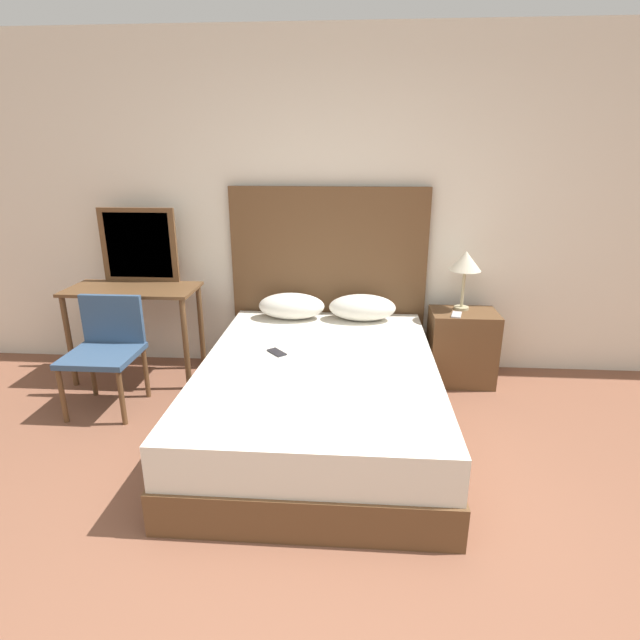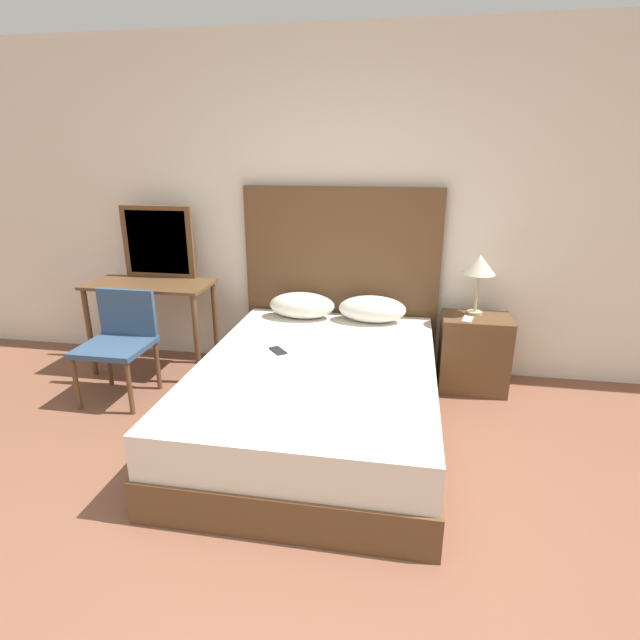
% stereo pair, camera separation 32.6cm
% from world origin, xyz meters
% --- Properties ---
extents(wall_back, '(10.00, 0.06, 2.70)m').
position_xyz_m(wall_back, '(0.00, 2.82, 1.35)').
color(wall_back, silver).
rests_on(wall_back, ground_plane).
extents(bed, '(1.54, 2.14, 0.50)m').
position_xyz_m(bed, '(-0.05, 1.65, 0.25)').
color(bed, brown).
rests_on(bed, ground_plane).
extents(headboard, '(1.62, 0.05, 1.53)m').
position_xyz_m(headboard, '(-0.05, 2.75, 0.77)').
color(headboard, brown).
rests_on(headboard, ground_plane).
extents(pillow_left, '(0.54, 0.29, 0.21)m').
position_xyz_m(pillow_left, '(-0.34, 2.53, 0.60)').
color(pillow_left, silver).
rests_on(pillow_left, bed).
extents(pillow_right, '(0.54, 0.29, 0.21)m').
position_xyz_m(pillow_right, '(0.23, 2.53, 0.60)').
color(pillow_right, silver).
rests_on(pillow_right, bed).
extents(phone_on_bed, '(0.15, 0.16, 0.01)m').
position_xyz_m(phone_on_bed, '(-0.35, 1.78, 0.50)').
color(phone_on_bed, '#232328').
rests_on(phone_on_bed, bed).
extents(nightstand, '(0.52, 0.37, 0.60)m').
position_xyz_m(nightstand, '(1.04, 2.49, 0.30)').
color(nightstand, brown).
rests_on(nightstand, ground_plane).
extents(table_lamp, '(0.25, 0.25, 0.47)m').
position_xyz_m(table_lamp, '(1.02, 2.56, 0.98)').
color(table_lamp, tan).
rests_on(table_lamp, nightstand).
extents(phone_on_nightstand, '(0.11, 0.16, 0.01)m').
position_xyz_m(phone_on_nightstand, '(0.96, 2.39, 0.60)').
color(phone_on_nightstand, '#B7B7BC').
rests_on(phone_on_nightstand, nightstand).
extents(vanity_desk, '(1.02, 0.48, 0.77)m').
position_xyz_m(vanity_desk, '(-1.60, 2.39, 0.63)').
color(vanity_desk, brown).
rests_on(vanity_desk, ground_plane).
extents(vanity_mirror, '(0.63, 0.03, 0.60)m').
position_xyz_m(vanity_mirror, '(-1.60, 2.61, 1.07)').
color(vanity_mirror, brown).
rests_on(vanity_mirror, vanity_desk).
extents(chair, '(0.48, 0.47, 0.81)m').
position_xyz_m(chair, '(-1.61, 1.91, 0.47)').
color(chair, '#334C6B').
rests_on(chair, ground_plane).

